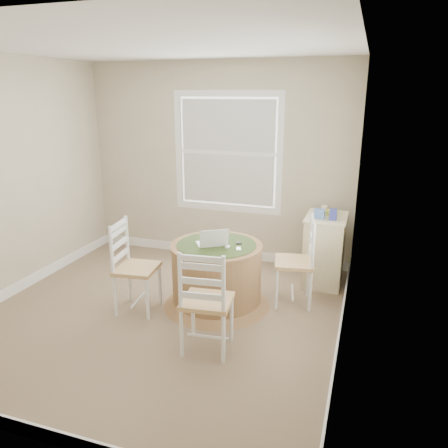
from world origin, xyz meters
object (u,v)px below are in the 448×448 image
(chair_near, at_px, (207,301))
(corner_chest, at_px, (324,250))
(chair_right, at_px, (294,262))
(chair_left, at_px, (137,268))
(round_table, at_px, (217,272))
(laptop, at_px, (212,242))

(chair_near, relative_size, corner_chest, 1.14)
(chair_near, distance_m, chair_right, 1.27)
(chair_left, relative_size, chair_near, 1.00)
(round_table, relative_size, corner_chest, 1.38)
(chair_near, distance_m, laptop, 0.87)
(laptop, bearing_deg, corner_chest, -170.40)
(round_table, distance_m, corner_chest, 1.39)
(chair_left, height_order, laptop, chair_left)
(chair_near, bearing_deg, laptop, -79.44)
(chair_left, relative_size, chair_right, 1.00)
(round_table, distance_m, chair_left, 0.83)
(chair_left, relative_size, corner_chest, 1.14)
(chair_right, distance_m, corner_chest, 0.69)
(chair_right, xyz_separation_m, laptop, (-0.81, -0.33, 0.24))
(chair_left, bearing_deg, laptop, -69.76)
(chair_near, xyz_separation_m, chair_right, (0.56, 1.14, 0.00))
(corner_chest, bearing_deg, round_table, -137.39)
(round_table, xyz_separation_m, laptop, (-0.04, -0.03, 0.34))
(chair_left, bearing_deg, chair_near, -122.22)
(round_table, xyz_separation_m, corner_chest, (1.02, 0.94, 0.04))
(round_table, relative_size, chair_near, 1.20)
(chair_left, distance_m, chair_near, 1.04)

